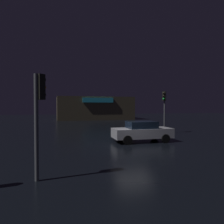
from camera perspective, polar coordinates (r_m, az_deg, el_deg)
ground_plane at (r=14.48m, az=5.88°, el=-9.15°), size 120.00×120.00×0.00m
store_building at (r=44.86m, az=-5.06°, el=1.05°), size 15.37×9.59×4.68m
traffic_signal_opposite at (r=21.49m, az=14.14°, el=2.43°), size 0.42×0.42×4.20m
traffic_signal_cross_left at (r=7.92m, az=-19.49°, el=1.78°), size 0.42×0.42×3.84m
car_near at (r=15.96m, az=8.22°, el=-5.24°), size 4.48×2.12×1.56m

